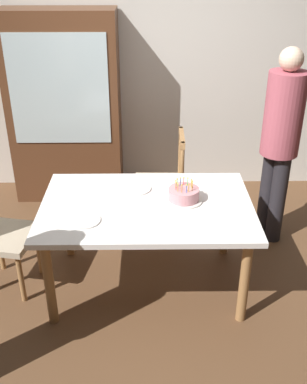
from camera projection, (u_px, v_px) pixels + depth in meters
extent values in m
plane|color=brown|center=(147.00, 282.00, 3.67)|extent=(6.40, 6.40, 0.00)
cube|color=beige|center=(146.00, 67.00, 4.69)|extent=(6.40, 0.10, 2.60)
cube|color=white|center=(147.00, 206.00, 3.34)|extent=(1.55, 1.03, 0.04)
cylinder|color=#9E7042|center=(49.00, 283.00, 3.14)|extent=(0.07, 0.07, 0.69)
cylinder|color=#9E7042|center=(244.00, 281.00, 3.15)|extent=(0.07, 0.07, 0.69)
cylinder|color=#9E7042|center=(68.00, 220.00, 3.87)|extent=(0.07, 0.07, 0.69)
cylinder|color=#9E7042|center=(226.00, 219.00, 3.88)|extent=(0.07, 0.07, 0.69)
cylinder|color=silver|center=(183.00, 200.00, 3.37)|extent=(0.28, 0.28, 0.01)
cylinder|color=#D18C93|center=(184.00, 194.00, 3.35)|extent=(0.23, 0.23, 0.09)
cylinder|color=#F2994C|center=(192.00, 185.00, 3.32)|extent=(0.01, 0.01, 0.05)
sphere|color=#FFC64C|center=(193.00, 181.00, 3.30)|extent=(0.01, 0.01, 0.01)
cylinder|color=yellow|center=(191.00, 184.00, 3.34)|extent=(0.01, 0.01, 0.05)
sphere|color=#FFC64C|center=(191.00, 180.00, 3.32)|extent=(0.01, 0.01, 0.01)
cylinder|color=#66CC72|center=(188.00, 182.00, 3.36)|extent=(0.01, 0.01, 0.05)
sphere|color=#FFC64C|center=(188.00, 178.00, 3.35)|extent=(0.01, 0.01, 0.01)
cylinder|color=#E54C4C|center=(184.00, 182.00, 3.37)|extent=(0.01, 0.01, 0.05)
sphere|color=#FFC64C|center=(184.00, 178.00, 3.35)|extent=(0.01, 0.01, 0.01)
cylinder|color=#4C7FE5|center=(180.00, 182.00, 3.37)|extent=(0.01, 0.01, 0.05)
sphere|color=#FFC64C|center=(180.00, 178.00, 3.35)|extent=(0.01, 0.01, 0.01)
cylinder|color=#66CC72|center=(177.00, 183.00, 3.35)|extent=(0.01, 0.01, 0.05)
sphere|color=#FFC64C|center=(177.00, 179.00, 3.33)|extent=(0.01, 0.01, 0.01)
cylinder|color=#F2994C|center=(176.00, 185.00, 3.33)|extent=(0.01, 0.01, 0.05)
sphere|color=#FFC64C|center=(176.00, 180.00, 3.31)|extent=(0.01, 0.01, 0.01)
cylinder|color=#E54C4C|center=(176.00, 187.00, 3.30)|extent=(0.01, 0.01, 0.05)
sphere|color=#FFC64C|center=(176.00, 182.00, 3.28)|extent=(0.01, 0.01, 0.01)
cylinder|color=#F2994C|center=(178.00, 188.00, 3.28)|extent=(0.01, 0.01, 0.05)
sphere|color=#FFC64C|center=(178.00, 184.00, 3.26)|extent=(0.01, 0.01, 0.01)
cylinder|color=#F2994C|center=(182.00, 189.00, 3.26)|extent=(0.01, 0.01, 0.05)
sphere|color=#FFC64C|center=(182.00, 185.00, 3.25)|extent=(0.01, 0.01, 0.01)
cylinder|color=#4C7FE5|center=(186.00, 189.00, 3.26)|extent=(0.01, 0.01, 0.05)
sphere|color=#FFC64C|center=(186.00, 185.00, 3.25)|extent=(0.01, 0.01, 0.01)
cylinder|color=yellow|center=(189.00, 189.00, 3.27)|extent=(0.01, 0.01, 0.05)
sphere|color=#FFC64C|center=(189.00, 185.00, 3.25)|extent=(0.01, 0.01, 0.01)
cylinder|color=yellow|center=(192.00, 187.00, 3.29)|extent=(0.01, 0.01, 0.05)
sphere|color=#FFC64C|center=(192.00, 183.00, 3.28)|extent=(0.01, 0.01, 0.01)
cylinder|color=white|center=(84.00, 220.00, 3.12)|extent=(0.22, 0.22, 0.01)
cylinder|color=white|center=(137.00, 189.00, 3.53)|extent=(0.22, 0.22, 0.01)
cube|color=silver|center=(62.00, 220.00, 3.13)|extent=(0.18, 0.04, 0.01)
cube|color=silver|center=(116.00, 189.00, 3.53)|extent=(0.18, 0.02, 0.01)
cube|color=silver|center=(191.00, 220.00, 3.13)|extent=(0.18, 0.03, 0.01)
cube|color=tan|center=(159.00, 185.00, 4.20)|extent=(0.45, 0.45, 0.05)
cylinder|color=#9E7042|center=(141.00, 199.00, 4.46)|extent=(0.04, 0.04, 0.42)
cylinder|color=#9E7042|center=(140.00, 217.00, 4.16)|extent=(0.04, 0.04, 0.42)
cylinder|color=#9E7042|center=(176.00, 199.00, 4.46)|extent=(0.04, 0.04, 0.42)
cylinder|color=#9E7042|center=(177.00, 217.00, 4.16)|extent=(0.04, 0.04, 0.42)
cylinder|color=#9E7042|center=(180.00, 153.00, 4.23)|extent=(0.04, 0.04, 0.50)
cylinder|color=#9E7042|center=(182.00, 169.00, 3.92)|extent=(0.04, 0.04, 0.50)
cube|color=#9E7042|center=(182.00, 138.00, 3.97)|extent=(0.05, 0.40, 0.06)
cube|color=tan|center=(5.00, 236.00, 3.45)|extent=(0.52, 0.52, 0.05)
cylinder|color=#9E7042|center=(21.00, 278.00, 3.39)|extent=(0.04, 0.04, 0.42)
cylinder|color=#9E7042|center=(39.00, 252.00, 3.68)|extent=(0.04, 0.04, 0.42)
cylinder|color=#9E7042|center=(0.00, 247.00, 3.74)|extent=(0.04, 0.04, 0.42)
cylinder|color=#262328|center=(267.00, 193.00, 4.13)|extent=(0.14, 0.14, 0.83)
cylinder|color=#262328|center=(278.00, 199.00, 4.03)|extent=(0.14, 0.14, 0.83)
cylinder|color=#A54C59|center=(284.00, 114.00, 3.72)|extent=(0.32, 0.32, 0.69)
sphere|color=beige|center=(291.00, 59.00, 3.52)|extent=(0.19, 0.19, 0.19)
cube|color=#56331E|center=(65.00, 109.00, 4.59)|extent=(1.10, 0.44, 1.90)
cube|color=silver|center=(59.00, 91.00, 4.27)|extent=(0.94, 0.01, 1.04)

